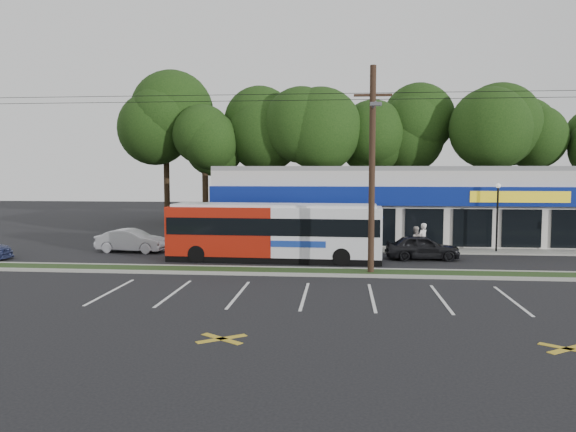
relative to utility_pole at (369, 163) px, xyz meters
The scene contains 14 objects.
ground 6.18m from the utility_pole, 161.89° to the right, with size 120.00×120.00×0.00m, color black.
grass_strip 6.06m from the utility_pole, behind, with size 40.00×1.60×0.12m, color #233616.
curb_south 6.10m from the utility_pole, 164.67° to the right, with size 40.00×0.25×0.14m, color #9E9E93.
curb_north 6.12m from the utility_pole, 161.93° to the left, with size 40.00×0.25×0.14m, color #9E9E93.
sidewalk 9.93m from the utility_pole, 74.97° to the left, with size 32.00×2.20×0.10m, color #9E9E93.
strip_mall 15.47m from the utility_pole, 79.90° to the left, with size 25.00×12.55×5.30m.
utility_pole is the anchor object (origin of this frame).
lamp_post 11.67m from the utility_pole, 43.95° to the left, with size 0.30×0.30×4.25m.
tree_line 25.28m from the utility_pole, 87.33° to the left, with size 46.76×6.76×11.83m.
metrobus 7.17m from the utility_pole, 144.32° to the left, with size 11.91×2.90×3.18m.
car_dark 7.52m from the utility_pole, 55.82° to the left, with size 1.66×4.11×1.40m, color black.
car_silver 16.10m from the utility_pole, 156.77° to the left, with size 1.49×4.29×1.41m, color #B9BAC1.
pedestrian_a 8.45m from the utility_pole, 60.80° to the left, with size 0.71×0.46×1.93m, color white.
pedestrian_b 8.04m from the utility_pole, 62.91° to the left, with size 0.86×0.67×1.77m, color beige.
Camera 1 is at (1.56, -26.23, 5.09)m, focal length 35.00 mm.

